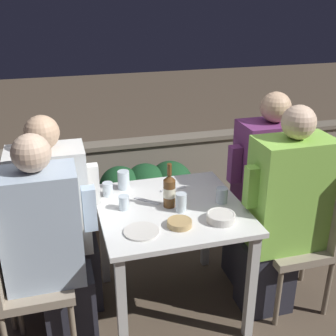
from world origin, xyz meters
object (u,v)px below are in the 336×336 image
object	(u,v)px
chair_right_far	(288,199)
chair_left_far	(25,236)
person_white_polo	(58,220)
person_purple_stripe	(263,190)
person_blue_shirt	(50,248)
chair_left_near	(13,266)
potted_plant	(263,177)
chair_right_near	(310,225)
person_green_blouse	(282,215)
beer_bottle	(169,190)

from	to	relation	value
chair_right_far	chair_left_far	bearing A→B (deg)	179.94
person_white_polo	chair_right_far	world-z (taller)	person_white_polo
person_purple_stripe	person_blue_shirt	bearing A→B (deg)	-168.29
chair_left_near	potted_plant	bearing A→B (deg)	24.55
potted_plant	chair_left_near	bearing A→B (deg)	-155.45
person_blue_shirt	person_white_polo	size ratio (longest dim) A/B	1.00
potted_plant	chair_right_near	bearing A→B (deg)	-100.46
person_blue_shirt	person_white_polo	world-z (taller)	person_white_polo
person_white_polo	person_green_blouse	distance (m)	1.33
person_blue_shirt	potted_plant	bearing A→B (deg)	27.04
chair_left_near	person_purple_stripe	world-z (taller)	person_purple_stripe
chair_left_far	potted_plant	xyz separation A→B (m)	(1.85, 0.58, -0.10)
person_blue_shirt	person_purple_stripe	bearing A→B (deg)	11.71
person_blue_shirt	chair_left_far	xyz separation A→B (m)	(-0.15, 0.29, -0.08)
person_blue_shirt	beer_bottle	xyz separation A→B (m)	(0.69, 0.12, 0.19)
chair_right_near	chair_right_far	distance (m)	0.34
chair_left_far	beer_bottle	xyz separation A→B (m)	(0.84, -0.16, 0.26)
person_white_polo	potted_plant	xyz separation A→B (m)	(1.65, 0.58, -0.18)
beer_bottle	potted_plant	bearing A→B (deg)	36.21
person_green_blouse	potted_plant	bearing A→B (deg)	68.18
potted_plant	person_green_blouse	bearing A→B (deg)	-111.82
chair_left_far	person_green_blouse	bearing A→B (deg)	-12.70
person_white_polo	beer_bottle	bearing A→B (deg)	-14.38
chair_left_far	chair_right_far	xyz separation A→B (m)	(1.73, -0.00, 0.00)
person_white_polo	potted_plant	world-z (taller)	person_white_polo
chair_left_far	chair_right_far	world-z (taller)	same
beer_bottle	potted_plant	xyz separation A→B (m)	(1.02, 0.74, -0.37)
person_purple_stripe	potted_plant	world-z (taller)	person_purple_stripe
person_purple_stripe	beer_bottle	distance (m)	0.73
chair_left_near	person_green_blouse	bearing A→B (deg)	-1.74
chair_left_far	person_white_polo	world-z (taller)	person_white_polo
beer_bottle	potted_plant	world-z (taller)	beer_bottle
chair_right_far	chair_left_near	bearing A→B (deg)	-170.85
chair_left_far	person_purple_stripe	xyz separation A→B (m)	(1.53, -0.00, 0.10)
chair_left_near	chair_right_near	size ratio (longest dim) A/B	1.00
chair_left_near	chair_left_far	world-z (taller)	same
person_green_blouse	potted_plant	world-z (taller)	person_green_blouse
chair_right_near	person_green_blouse	bearing A→B (deg)	-180.00
person_blue_shirt	person_green_blouse	distance (m)	1.34
chair_left_far	person_purple_stripe	distance (m)	1.53
chair_right_far	potted_plant	world-z (taller)	chair_right_far
chair_left_far	person_purple_stripe	world-z (taller)	person_purple_stripe
person_purple_stripe	chair_left_near	bearing A→B (deg)	-169.73
chair_left_near	chair_right_far	distance (m)	1.80
chair_right_near	chair_right_far	bearing A→B (deg)	82.32
chair_left_far	person_green_blouse	xyz separation A→B (m)	(1.48, -0.33, 0.10)
person_white_polo	chair_right_far	size ratio (longest dim) A/B	1.34
person_green_blouse	chair_right_near	bearing A→B (deg)	0.00
beer_bottle	chair_right_near	bearing A→B (deg)	-11.44
chair_left_far	beer_bottle	size ratio (longest dim) A/B	3.55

